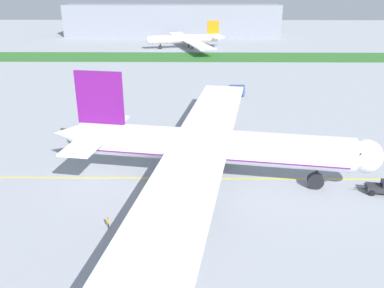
{
  "coord_description": "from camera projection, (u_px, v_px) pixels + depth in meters",
  "views": [
    {
      "loc": [
        1.76,
        -59.88,
        30.53
      ],
      "look_at": [
        1.01,
        6.4,
        3.79
      ],
      "focal_mm": 37.74,
      "sensor_mm": 36.0,
      "label": 1
    }
  ],
  "objects": [
    {
      "name": "ground_crew_wingwalker_port",
      "position": [
        108.0,
        221.0,
        53.46
      ],
      "size": [
        0.35,
        0.57,
        1.66
      ],
      "color": "black",
      "rests_on": "ground"
    },
    {
      "name": "grass_median_strip",
      "position": [
        193.0,
        57.0,
        175.45
      ],
      "size": [
        320.0,
        24.0,
        0.1
      ],
      "primitive_type": "cube",
      "color": "#2D6628",
      "rests_on": "ground"
    },
    {
      "name": "ground_crew_marshaller_front",
      "position": [
        147.0,
        240.0,
        49.58
      ],
      "size": [
        0.57,
        0.27,
        1.62
      ],
      "color": "black",
      "rests_on": "ground"
    },
    {
      "name": "service_truck_baggage_loader",
      "position": [
        235.0,
        91.0,
        115.08
      ],
      "size": [
        5.67,
        2.68,
        3.08
      ],
      "color": "#33478C",
      "rests_on": "ground"
    },
    {
      "name": "pushback_tug",
      "position": [
        383.0,
        188.0,
        62.18
      ],
      "size": [
        6.37,
        3.02,
        2.23
      ],
      "color": "#26262B",
      "rests_on": "ground"
    },
    {
      "name": "ground_crew_wingwalker_starboard",
      "position": [
        125.0,
        280.0,
        42.91
      ],
      "size": [
        0.48,
        0.47,
        1.64
      ],
      "color": "black",
      "rests_on": "ground"
    },
    {
      "name": "parked_airliner_far_centre",
      "position": [
        187.0,
        39.0,
        198.07
      ],
      "size": [
        39.37,
        63.74,
        12.72
      ],
      "color": "white",
      "rests_on": "ground"
    },
    {
      "name": "airliner_foreground",
      "position": [
        207.0,
        146.0,
        64.82
      ],
      "size": [
        52.91,
        84.61,
        17.45
      ],
      "color": "white",
      "rests_on": "ground"
    },
    {
      "name": "terminal_building",
      "position": [
        173.0,
        20.0,
        241.59
      ],
      "size": [
        126.75,
        20.0,
        18.0
      ],
      "primitive_type": "cube",
      "color": "gray",
      "rests_on": "ground"
    },
    {
      "name": "ground_plane",
      "position": [
        186.0,
        179.0,
        66.97
      ],
      "size": [
        600.0,
        600.0,
        0.0
      ],
      "primitive_type": "plane",
      "color": "#9399A0",
      "rests_on": "ground"
    },
    {
      "name": "apron_taxi_line",
      "position": [
        186.0,
        178.0,
        67.35
      ],
      "size": [
        280.0,
        0.36,
        0.01
      ],
      "primitive_type": "cube",
      "color": "yellow",
      "rests_on": "ground"
    }
  ]
}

